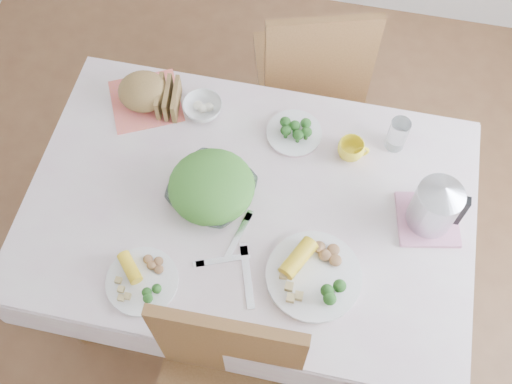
% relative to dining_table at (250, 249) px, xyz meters
% --- Properties ---
extents(floor, '(3.60, 3.60, 0.00)m').
position_rel_dining_table_xyz_m(floor, '(0.00, 0.00, -0.38)').
color(floor, brown).
rests_on(floor, ground).
extents(dining_table, '(1.40, 0.90, 0.75)m').
position_rel_dining_table_xyz_m(dining_table, '(0.00, 0.00, 0.00)').
color(dining_table, brown).
rests_on(dining_table, floor).
extents(tablecloth, '(1.50, 1.00, 0.01)m').
position_rel_dining_table_xyz_m(tablecloth, '(0.00, 0.00, 0.38)').
color(tablecloth, silver).
rests_on(tablecloth, dining_table).
extents(chair_far, '(0.56, 0.56, 0.99)m').
position_rel_dining_table_xyz_m(chair_far, '(0.08, 0.85, 0.09)').
color(chair_far, brown).
rests_on(chair_far, floor).
extents(salad_bowl, '(0.35, 0.35, 0.07)m').
position_rel_dining_table_xyz_m(salad_bowl, '(-0.13, 0.01, 0.42)').
color(salad_bowl, white).
rests_on(salad_bowl, tablecloth).
extents(dinner_plate_left, '(0.30, 0.30, 0.02)m').
position_rel_dining_table_xyz_m(dinner_plate_left, '(-0.27, -0.34, 0.40)').
color(dinner_plate_left, white).
rests_on(dinner_plate_left, tablecloth).
extents(dinner_plate_right, '(0.43, 0.43, 0.03)m').
position_rel_dining_table_xyz_m(dinner_plate_right, '(0.25, -0.21, 0.40)').
color(dinner_plate_right, white).
rests_on(dinner_plate_right, tablecloth).
extents(broccoli_plate, '(0.20, 0.20, 0.02)m').
position_rel_dining_table_xyz_m(broccoli_plate, '(0.10, 0.31, 0.40)').
color(broccoli_plate, beige).
rests_on(broccoli_plate, tablecloth).
extents(napkin, '(0.33, 0.33, 0.00)m').
position_rel_dining_table_xyz_m(napkin, '(-0.47, 0.34, 0.39)').
color(napkin, '#E8695A').
rests_on(napkin, tablecloth).
extents(bread_loaf, '(0.24, 0.24, 0.11)m').
position_rel_dining_table_xyz_m(bread_loaf, '(-0.47, 0.34, 0.45)').
color(bread_loaf, brown).
rests_on(bread_loaf, napkin).
extents(fruit_bowl, '(0.16, 0.16, 0.04)m').
position_rel_dining_table_xyz_m(fruit_bowl, '(-0.25, 0.34, 0.41)').
color(fruit_bowl, white).
rests_on(fruit_bowl, tablecloth).
extents(yellow_mug, '(0.12, 0.12, 0.07)m').
position_rel_dining_table_xyz_m(yellow_mug, '(0.30, 0.26, 0.42)').
color(yellow_mug, yellow).
rests_on(yellow_mug, tablecloth).
extents(glass_tumbler, '(0.09, 0.09, 0.13)m').
position_rel_dining_table_xyz_m(glass_tumbler, '(0.45, 0.34, 0.45)').
color(glass_tumbler, white).
rests_on(glass_tumbler, tablecloth).
extents(pink_tray, '(0.23, 0.23, 0.02)m').
position_rel_dining_table_xyz_m(pink_tray, '(0.59, 0.06, 0.40)').
color(pink_tray, pink).
rests_on(pink_tray, tablecloth).
extents(electric_kettle, '(0.18, 0.18, 0.21)m').
position_rel_dining_table_xyz_m(electric_kettle, '(0.59, 0.06, 0.51)').
color(electric_kettle, '#B2B5BA').
rests_on(electric_kettle, pink_tray).
extents(fork_left, '(0.09, 0.21, 0.00)m').
position_rel_dining_table_xyz_m(fork_left, '(0.05, -0.25, 0.39)').
color(fork_left, silver).
rests_on(fork_left, tablecloth).
extents(fork_right, '(0.06, 0.19, 0.00)m').
position_rel_dining_table_xyz_m(fork_right, '(-0.01, -0.12, 0.39)').
color(fork_right, silver).
rests_on(fork_right, tablecloth).
extents(knife, '(0.17, 0.09, 0.00)m').
position_rel_dining_table_xyz_m(knife, '(-0.04, -0.21, 0.39)').
color(knife, silver).
rests_on(knife, tablecloth).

